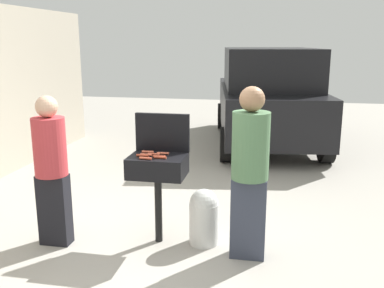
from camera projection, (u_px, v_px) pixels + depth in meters
ground_plane at (155, 245)px, 4.69m from camera, size 24.00×24.00×0.00m
bbq_grill at (158, 169)px, 4.60m from camera, size 0.60×0.44×0.97m
grill_lid_open at (162, 132)px, 4.73m from camera, size 0.60×0.05×0.42m
hot_dog_0 at (142, 155)px, 4.54m from camera, size 0.13×0.03×0.03m
hot_dog_1 at (159, 156)px, 4.50m from camera, size 0.13×0.03×0.03m
hot_dog_2 at (146, 158)px, 4.43m from camera, size 0.13×0.03×0.03m
hot_dog_3 at (148, 152)px, 4.69m from camera, size 0.13×0.03×0.03m
hot_dog_4 at (154, 154)px, 4.59m from camera, size 0.13×0.03×0.03m
hot_dog_5 at (163, 153)px, 4.62m from camera, size 0.13×0.04×0.03m
hot_dog_6 at (146, 155)px, 4.57m from camera, size 0.13×0.03×0.03m
hot_dog_7 at (160, 157)px, 4.46m from camera, size 0.13×0.03×0.03m
propane_tank at (204, 215)px, 4.67m from camera, size 0.32×0.32×0.62m
person_left at (51, 166)px, 4.54m from camera, size 0.34×0.34×1.62m
person_right at (250, 168)px, 4.23m from camera, size 0.37×0.37×1.75m
parked_minivan at (267, 96)px, 9.11m from camera, size 2.54×4.63×2.02m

